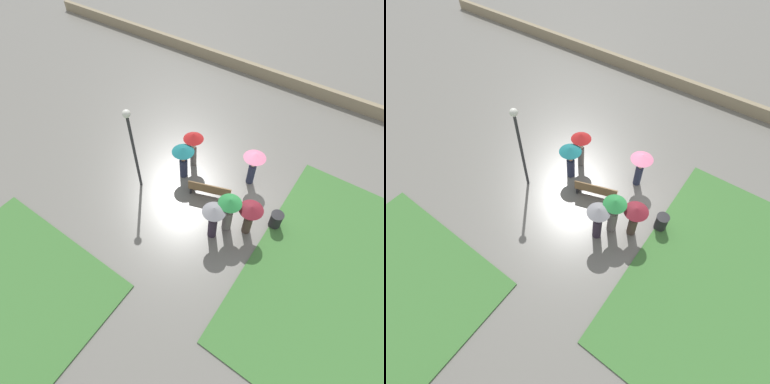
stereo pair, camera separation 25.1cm
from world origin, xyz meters
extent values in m
plane|color=slate|center=(0.00, 0.00, 0.00)|extent=(90.00, 90.00, 0.00)
cube|color=#427A38|center=(-5.71, 1.49, 0.03)|extent=(8.29, 9.70, 0.06)
cube|color=gray|center=(0.00, -9.15, 0.36)|extent=(45.00, 0.35, 0.72)
cube|color=brown|center=(1.42, 0.93, 0.42)|extent=(1.93, 1.01, 0.05)
cube|color=brown|center=(1.36, 1.10, 0.68)|extent=(1.81, 0.66, 0.45)
cube|color=#232326|center=(0.61, 0.65, 0.20)|extent=(0.20, 0.38, 0.40)
cube|color=#232326|center=(2.22, 1.20, 0.20)|extent=(0.20, 0.38, 0.40)
cylinder|color=#2D2D30|center=(4.39, 2.22, 1.95)|extent=(0.12, 0.12, 3.89)
sphere|color=white|center=(4.39, 2.22, 4.05)|extent=(0.32, 0.32, 0.32)
cylinder|color=#232326|center=(-1.70, 0.74, 0.38)|extent=(0.49, 0.49, 0.77)
cylinder|color=black|center=(-1.70, 0.74, 0.78)|extent=(0.53, 0.53, 0.03)
cylinder|color=slate|center=(-0.08, 1.98, 0.59)|extent=(0.52, 0.52, 1.18)
sphere|color=beige|center=(-0.08, 1.98, 1.29)|extent=(0.22, 0.22, 0.22)
cylinder|color=#4C4C4F|center=(-0.08, 1.98, 1.58)|extent=(0.02, 0.02, 0.35)
cone|color=#237A38|center=(-0.08, 1.98, 1.87)|extent=(0.92, 0.92, 0.24)
cylinder|color=slate|center=(3.11, -0.25, 0.55)|extent=(0.40, 0.40, 1.09)
sphere|color=beige|center=(3.11, -0.25, 1.20)|extent=(0.22, 0.22, 0.22)
cylinder|color=#4C4C4F|center=(3.11, -0.25, 1.49)|extent=(0.02, 0.02, 0.35)
cone|color=red|center=(3.11, -0.25, 1.80)|extent=(0.93, 0.93, 0.28)
cylinder|color=#282D47|center=(0.30, -0.82, 0.53)|extent=(0.38, 0.38, 1.05)
sphere|color=tan|center=(0.30, -0.82, 1.15)|extent=(0.20, 0.20, 0.20)
cylinder|color=#4C4C4F|center=(0.30, -0.82, 1.43)|extent=(0.02, 0.02, 0.35)
cone|color=pink|center=(0.30, -0.82, 1.74)|extent=(0.99, 0.99, 0.26)
cylinder|color=#2D2333|center=(0.24, 2.61, 0.56)|extent=(0.38, 0.38, 1.13)
sphere|color=beige|center=(0.24, 2.61, 1.23)|extent=(0.20, 0.20, 0.20)
cylinder|color=#4C4C4F|center=(0.24, 2.61, 1.51)|extent=(0.02, 0.02, 0.35)
cone|color=gray|center=(0.24, 2.61, 1.80)|extent=(0.91, 0.91, 0.24)
cylinder|color=#47382D|center=(-0.83, 1.64, 0.49)|extent=(0.47, 0.47, 0.98)
sphere|color=beige|center=(-0.83, 1.64, 1.08)|extent=(0.20, 0.20, 0.20)
cylinder|color=#4C4C4F|center=(-0.83, 1.64, 1.35)|extent=(0.02, 0.02, 0.35)
cone|color=maroon|center=(-0.83, 1.64, 1.62)|extent=(0.97, 0.97, 0.20)
cylinder|color=#282D47|center=(3.08, 0.61, 0.50)|extent=(0.53, 0.53, 0.99)
sphere|color=#997051|center=(3.08, 0.61, 1.10)|extent=(0.22, 0.22, 0.22)
cylinder|color=#4C4C4F|center=(3.08, 0.61, 1.39)|extent=(0.02, 0.02, 0.35)
cone|color=#197075|center=(3.08, 0.61, 1.68)|extent=(1.01, 1.01, 0.23)
camera|label=1|loc=(-2.62, 8.17, 10.90)|focal=28.00mm
camera|label=2|loc=(-2.82, 8.02, 10.90)|focal=28.00mm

